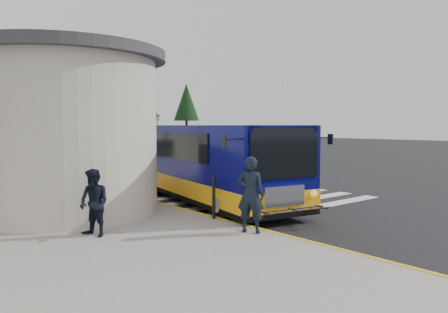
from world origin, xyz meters
TOP-DOWN VIEW (x-y plane):
  - ground at (0.00, 0.00)m, footprint 140.00×140.00m
  - curb_strip at (-4.05, 4.00)m, footprint 0.12×34.00m
  - crosswalk at (-0.50, -0.80)m, footprint 8.00×5.35m
  - depot_building at (6.00, 42.00)m, footprint 26.40×8.40m
  - tree_line at (6.29, 50.00)m, footprint 58.40×4.40m
  - transit_bus at (-2.14, -0.06)m, footprint 4.75×10.11m
  - pedestrian_a at (-4.50, -4.75)m, footprint 0.74×0.82m
  - pedestrian_b at (-7.58, -2.66)m, footprint 0.83×0.94m
  - bollard at (-4.20, -2.93)m, footprint 0.10×0.10m
  - far_bus_a at (11.32, 35.88)m, footprint 8.80×2.50m
  - far_bus_b at (13.68, 28.36)m, footprint 9.61×4.25m

SIDE VIEW (x-z plane):
  - ground at x=0.00m, z-range 0.00..0.00m
  - crosswalk at x=-0.50m, z-range 0.00..0.01m
  - curb_strip at x=-4.05m, z-range 0.00..0.16m
  - bollard at x=-4.20m, z-range 0.15..1.33m
  - pedestrian_b at x=-7.58m, z-range 0.15..1.75m
  - pedestrian_a at x=-4.50m, z-range 0.15..2.02m
  - transit_bus at x=-2.14m, z-range -0.06..2.71m
  - far_bus_a at x=11.32m, z-range 0.34..2.61m
  - far_bus_b at x=13.68m, z-range 0.36..2.76m
  - depot_building at x=6.00m, z-range 0.01..4.21m
  - tree_line at x=6.29m, z-range 1.77..11.77m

